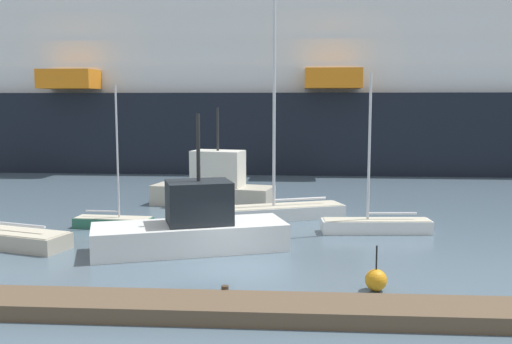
{
  "coord_description": "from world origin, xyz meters",
  "views": [
    {
      "loc": [
        2.28,
        -22.31,
        6.64
      ],
      "look_at": [
        0.0,
        10.88,
        2.57
      ],
      "focal_mm": 40.21,
      "sensor_mm": 36.0,
      "label": 1
    }
  ],
  "objects_px": {
    "sailboat_0": "(283,208)",
    "channel_buoy_0": "(376,280)",
    "sailboat_3": "(113,221)",
    "fishing_boat_0": "(214,186)",
    "cruise_ship": "(213,92)",
    "sailboat_2": "(376,224)",
    "fishing_boat_1": "(192,227)",
    "sailboat_1": "(4,235)"
  },
  "relations": [
    {
      "from": "sailboat_0",
      "to": "channel_buoy_0",
      "type": "xyz_separation_m",
      "value": [
        3.57,
        -12.43,
        -0.22
      ]
    },
    {
      "from": "sailboat_0",
      "to": "sailboat_1",
      "type": "relative_size",
      "value": 1.25
    },
    {
      "from": "sailboat_3",
      "to": "fishing_boat_0",
      "type": "height_order",
      "value": "sailboat_3"
    },
    {
      "from": "sailboat_2",
      "to": "cruise_ship",
      "type": "bearing_deg",
      "value": -72.19
    },
    {
      "from": "sailboat_2",
      "to": "cruise_ship",
      "type": "height_order",
      "value": "cruise_ship"
    },
    {
      "from": "sailboat_0",
      "to": "sailboat_2",
      "type": "relative_size",
      "value": 1.6
    },
    {
      "from": "sailboat_3",
      "to": "channel_buoy_0",
      "type": "height_order",
      "value": "sailboat_3"
    },
    {
      "from": "sailboat_1",
      "to": "sailboat_2",
      "type": "bearing_deg",
      "value": -150.41
    },
    {
      "from": "sailboat_2",
      "to": "sailboat_3",
      "type": "distance_m",
      "value": 13.77
    },
    {
      "from": "fishing_boat_0",
      "to": "channel_buoy_0",
      "type": "bearing_deg",
      "value": -51.47
    },
    {
      "from": "sailboat_1",
      "to": "channel_buoy_0",
      "type": "height_order",
      "value": "sailboat_1"
    },
    {
      "from": "sailboat_3",
      "to": "cruise_ship",
      "type": "distance_m",
      "value": 32.85
    },
    {
      "from": "fishing_boat_0",
      "to": "sailboat_1",
      "type": "bearing_deg",
      "value": -114.53
    },
    {
      "from": "sailboat_2",
      "to": "fishing_boat_0",
      "type": "distance_m",
      "value": 11.78
    },
    {
      "from": "sailboat_0",
      "to": "fishing_boat_0",
      "type": "xyz_separation_m",
      "value": [
        -4.49,
        3.9,
        0.67
      ]
    },
    {
      "from": "sailboat_2",
      "to": "fishing_boat_1",
      "type": "bearing_deg",
      "value": 20.81
    },
    {
      "from": "sailboat_1",
      "to": "sailboat_3",
      "type": "relative_size",
      "value": 1.38
    },
    {
      "from": "sailboat_0",
      "to": "sailboat_3",
      "type": "height_order",
      "value": "sailboat_0"
    },
    {
      "from": "sailboat_0",
      "to": "cruise_ship",
      "type": "bearing_deg",
      "value": -94.12
    },
    {
      "from": "sailboat_2",
      "to": "fishing_boat_0",
      "type": "height_order",
      "value": "sailboat_2"
    },
    {
      "from": "fishing_boat_0",
      "to": "sailboat_3",
      "type": "bearing_deg",
      "value": -110.51
    },
    {
      "from": "sailboat_1",
      "to": "sailboat_2",
      "type": "distance_m",
      "value": 18.05
    },
    {
      "from": "fishing_boat_0",
      "to": "fishing_boat_1",
      "type": "relative_size",
      "value": 0.9
    },
    {
      "from": "sailboat_0",
      "to": "fishing_boat_1",
      "type": "bearing_deg",
      "value": 42.04
    },
    {
      "from": "fishing_boat_0",
      "to": "fishing_boat_1",
      "type": "bearing_deg",
      "value": -74.77
    },
    {
      "from": "sailboat_0",
      "to": "fishing_boat_0",
      "type": "bearing_deg",
      "value": -60.72
    },
    {
      "from": "sailboat_0",
      "to": "sailboat_1",
      "type": "xyz_separation_m",
      "value": [
        -12.78,
        -7.18,
        -0.09
      ]
    },
    {
      "from": "sailboat_2",
      "to": "sailboat_1",
      "type": "bearing_deg",
      "value": 8.54
    },
    {
      "from": "sailboat_0",
      "to": "sailboat_1",
      "type": "distance_m",
      "value": 14.66
    },
    {
      "from": "sailboat_3",
      "to": "channel_buoy_0",
      "type": "distance_m",
      "value": 15.66
    },
    {
      "from": "sailboat_3",
      "to": "fishing_boat_0",
      "type": "xyz_separation_m",
      "value": [
        4.44,
        6.9,
        0.91
      ]
    },
    {
      "from": "sailboat_1",
      "to": "cruise_ship",
      "type": "height_order",
      "value": "cruise_ship"
    },
    {
      "from": "sailboat_3",
      "to": "sailboat_0",
      "type": "bearing_deg",
      "value": 22.87
    },
    {
      "from": "sailboat_0",
      "to": "fishing_boat_1",
      "type": "xyz_separation_m",
      "value": [
        -3.91,
        -7.3,
        0.45
      ]
    },
    {
      "from": "sailboat_0",
      "to": "fishing_boat_0",
      "type": "distance_m",
      "value": 5.99
    },
    {
      "from": "sailboat_2",
      "to": "cruise_ship",
      "type": "relative_size",
      "value": 0.06
    },
    {
      "from": "sailboat_1",
      "to": "sailboat_3",
      "type": "distance_m",
      "value": 5.68
    },
    {
      "from": "fishing_boat_0",
      "to": "channel_buoy_0",
      "type": "relative_size",
      "value": 4.97
    },
    {
      "from": "sailboat_0",
      "to": "sailboat_3",
      "type": "distance_m",
      "value": 9.43
    },
    {
      "from": "sailboat_0",
      "to": "sailboat_2",
      "type": "xyz_separation_m",
      "value": [
        4.83,
        -3.24,
        -0.15
      ]
    },
    {
      "from": "sailboat_2",
      "to": "sailboat_3",
      "type": "height_order",
      "value": "sailboat_2"
    },
    {
      "from": "sailboat_3",
      "to": "fishing_boat_0",
      "type": "distance_m",
      "value": 8.26
    }
  ]
}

